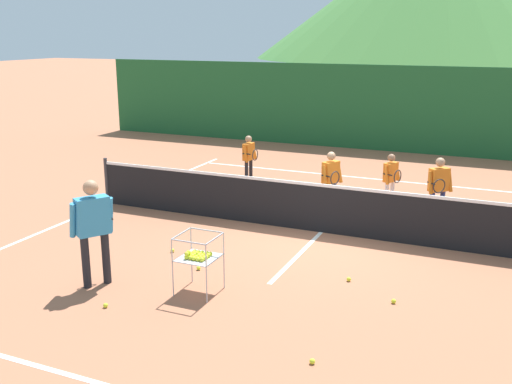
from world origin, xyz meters
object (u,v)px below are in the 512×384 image
object	(u,v)px
student_2	(391,176)
tennis_ball_4	(172,250)
tennis_ball_3	(199,268)
tennis_net	(322,208)
student_0	(249,155)
student_1	(331,176)
student_3	(439,184)
tennis_ball_1	(349,279)
instructor	(93,223)
tennis_ball_7	(106,305)
tennis_ball_6	(312,361)
tennis_ball_5	(394,301)
ball_cart	(198,256)

from	to	relation	value
student_2	tennis_ball_4	xyz separation A→B (m)	(-2.98, -4.30, -0.70)
tennis_ball_3	tennis_net	bearing A→B (deg)	63.99
student_0	student_1	world-z (taller)	student_1
student_3	tennis_ball_1	distance (m)	3.76
instructor	tennis_ball_7	bearing A→B (deg)	-44.94
student_0	tennis_ball_6	bearing A→B (deg)	-60.88
student_1	tennis_net	bearing A→B (deg)	-80.34
tennis_ball_1	tennis_ball_6	world-z (taller)	same
student_1	tennis_ball_7	xyz separation A→B (m)	(-1.60, -5.67, -0.77)
student_0	tennis_net	bearing A→B (deg)	-45.90
student_3	tennis_ball_1	world-z (taller)	student_3
student_1	tennis_ball_6	distance (m)	6.15
tennis_ball_1	tennis_ball_4	world-z (taller)	same
student_1	student_3	bearing A→B (deg)	4.70
student_3	tennis_ball_3	xyz separation A→B (m)	(-3.25, -4.12, -0.78)
instructor	tennis_ball_4	size ratio (longest dim) A/B	24.56
instructor	student_1	bearing A→B (deg)	66.44
tennis_ball_4	tennis_ball_5	xyz separation A→B (m)	(4.00, -0.49, 0.00)
student_0	tennis_ball_3	world-z (taller)	student_0
tennis_ball_1	tennis_ball_7	bearing A→B (deg)	-142.15
tennis_net	tennis_ball_1	world-z (taller)	tennis_net
instructor	tennis_ball_1	world-z (taller)	instructor
student_0	tennis_ball_7	distance (m)	7.44
tennis_net	tennis_ball_7	bearing A→B (deg)	-112.76
tennis_net	tennis_ball_3	size ratio (longest dim) A/B	150.58
tennis_ball_3	tennis_ball_6	world-z (taller)	same
tennis_net	tennis_ball_1	bearing A→B (deg)	-62.05
tennis_net	student_1	xyz separation A→B (m)	(-0.22, 1.31, 0.31)
student_1	student_2	world-z (taller)	student_1
tennis_ball_1	tennis_ball_6	distance (m)	2.52
tennis_net	tennis_ball_4	world-z (taller)	tennis_net
tennis_ball_3	tennis_ball_7	bearing A→B (deg)	-107.54
student_0	tennis_ball_4	xyz separation A→B (m)	(0.79, -5.07, -0.71)
student_1	tennis_ball_5	world-z (taller)	student_1
student_0	ball_cart	xyz separation A→B (m)	(2.02, -6.34, -0.16)
tennis_ball_7	tennis_ball_4	bearing A→B (deg)	96.84
tennis_ball_7	tennis_ball_5	bearing A→B (deg)	25.39
student_0	tennis_ball_1	world-z (taller)	student_0
student_1	student_2	distance (m)	1.42
instructor	tennis_ball_5	distance (m)	4.59
student_0	tennis_ball_5	bearing A→B (deg)	-49.30
student_3	tennis_ball_3	world-z (taller)	student_3
tennis_ball_3	tennis_ball_4	xyz separation A→B (m)	(-0.82, 0.52, 0.00)
tennis_ball_1	tennis_ball_5	bearing A→B (deg)	-32.50
tennis_ball_1	student_0	bearing A→B (deg)	128.26
instructor	tennis_ball_5	bearing A→B (deg)	15.05
tennis_net	instructor	world-z (taller)	instructor
ball_cart	tennis_ball_6	bearing A→B (deg)	-29.09
instructor	student_3	distance (m)	6.85
student_3	ball_cart	world-z (taller)	student_3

